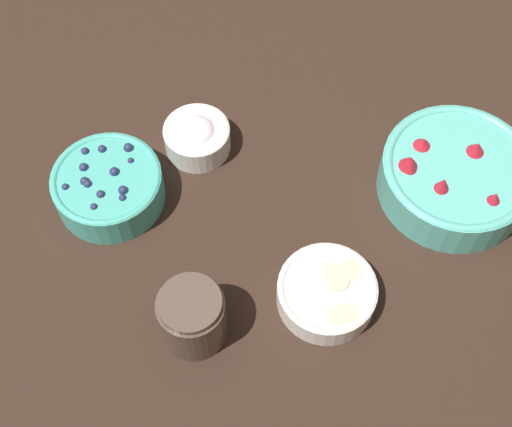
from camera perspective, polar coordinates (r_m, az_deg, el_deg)
The scene contains 6 objects.
ground_plane at distance 1.16m, azimuth 1.39°, elevation 1.93°, with size 4.00×4.00×0.00m, color black.
bowl_strawberries at distance 1.16m, azimuth 15.67°, elevation 3.01°, with size 0.24×0.24×0.09m.
bowl_blueberries at distance 1.14m, azimuth -11.75°, elevation 2.21°, with size 0.17×0.17×0.07m.
bowl_bananas at distance 1.05m, azimuth 5.71°, elevation -6.28°, with size 0.15×0.15×0.05m.
bowl_cream at distance 1.18m, azimuth -4.74°, elevation 6.20°, with size 0.11×0.11×0.06m.
jar_chocolate at distance 1.01m, azimuth -5.08°, elevation -8.31°, with size 0.09×0.09×0.10m.
Camera 1 is at (-0.42, -0.45, 0.98)m, focal length 50.00 mm.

